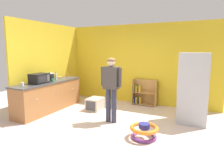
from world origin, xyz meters
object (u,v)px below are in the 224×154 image
(pet_carrier, at_px, (95,104))
(white_cup, at_px, (22,84))
(green_cup, at_px, (53,80))
(standing_person, at_px, (111,84))
(refrigerator, at_px, (193,88))
(banana_bunch, at_px, (60,77))
(orange_cup, at_px, (67,75))
(bookshelf, at_px, (143,94))
(crock_pot, at_px, (49,77))
(clear_bottle, at_px, (56,77))
(kitchen_counter, at_px, (49,96))
(baby_walker, at_px, (144,131))
(microwave, at_px, (39,78))

(pet_carrier, relative_size, white_cup, 5.81)
(green_cup, bearing_deg, standing_person, -0.90)
(white_cup, bearing_deg, refrigerator, 22.40)
(banana_bunch, relative_size, orange_cup, 1.64)
(bookshelf, distance_m, standing_person, 2.02)
(bookshelf, xyz_separation_m, banana_bunch, (-2.58, -1.12, 0.56))
(refrigerator, bearing_deg, banana_bunch, -178.46)
(standing_person, distance_m, crock_pot, 2.22)
(crock_pot, relative_size, clear_bottle, 1.15)
(green_cup, bearing_deg, white_cup, -108.90)
(refrigerator, distance_m, green_cup, 3.92)
(kitchen_counter, bearing_deg, bookshelf, 37.41)
(pet_carrier, relative_size, clear_bottle, 2.24)
(orange_cup, bearing_deg, white_cup, -88.98)
(crock_pot, bearing_deg, banana_bunch, 99.41)
(green_cup, bearing_deg, baby_walker, -10.65)
(kitchen_counter, relative_size, orange_cup, 24.85)
(bookshelf, relative_size, baby_walker, 1.41)
(banana_bunch, bearing_deg, clear_bottle, -68.32)
(refrigerator, distance_m, banana_bunch, 4.18)
(microwave, bearing_deg, green_cup, 63.46)
(clear_bottle, relative_size, green_cup, 2.59)
(kitchen_counter, xyz_separation_m, green_cup, (0.19, -0.03, 0.50))
(baby_walker, relative_size, crock_pot, 2.13)
(microwave, bearing_deg, bookshelf, 42.86)
(bookshelf, distance_m, microwave, 3.33)
(kitchen_counter, bearing_deg, clear_bottle, 93.61)
(microwave, relative_size, orange_cup, 5.05)
(pet_carrier, bearing_deg, baby_walker, -33.05)
(microwave, height_order, orange_cup, microwave)
(refrigerator, height_order, orange_cup, refrigerator)
(banana_bunch, height_order, clear_bottle, clear_bottle)
(microwave, xyz_separation_m, clear_bottle, (-0.04, 0.74, -0.04))
(bookshelf, relative_size, orange_cup, 8.95)
(kitchen_counter, bearing_deg, baby_walker, -10.53)
(standing_person, distance_m, microwave, 2.14)
(crock_pot, xyz_separation_m, banana_bunch, (-0.10, 0.60, -0.09))
(refrigerator, height_order, green_cup, refrigerator)
(standing_person, relative_size, pet_carrier, 3.00)
(crock_pot, height_order, white_cup, crock_pot)
(white_cup, bearing_deg, orange_cup, 91.02)
(bookshelf, xyz_separation_m, standing_person, (-0.27, -1.90, 0.63))
(microwave, xyz_separation_m, orange_cup, (-0.14, 1.43, -0.09))
(refrigerator, relative_size, bookshelf, 2.09)
(clear_bottle, bearing_deg, crock_pot, -100.42)
(pet_carrier, bearing_deg, refrigerator, 3.36)
(banana_bunch, xyz_separation_m, green_cup, (0.36, -0.76, 0.02))
(pet_carrier, relative_size, green_cup, 5.81)
(clear_bottle, distance_m, orange_cup, 0.70)
(standing_person, xyz_separation_m, microwave, (-2.12, -0.31, 0.04))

